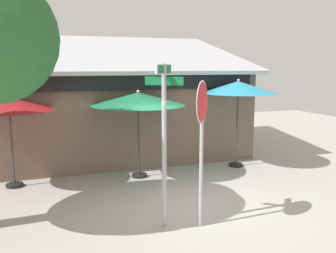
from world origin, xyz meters
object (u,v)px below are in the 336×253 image
(street_sign_post, at_px, (164,132))
(stop_sign, at_px, (202,125))
(patio_umbrella_crimson_left, at_px, (9,105))
(patio_umbrella_forest_green_center, at_px, (138,99))
(patio_umbrella_teal_right, at_px, (238,88))

(street_sign_post, relative_size, stop_sign, 1.11)
(street_sign_post, bearing_deg, patio_umbrella_crimson_left, 129.61)
(patio_umbrella_crimson_left, distance_m, patio_umbrella_forest_green_center, 3.34)
(stop_sign, height_order, patio_umbrella_crimson_left, stop_sign)
(street_sign_post, xyz_separation_m, patio_umbrella_crimson_left, (-2.97, 3.59, 0.26))
(stop_sign, bearing_deg, patio_umbrella_teal_right, 51.84)
(patio_umbrella_teal_right, bearing_deg, patio_umbrella_crimson_left, 178.66)
(street_sign_post, distance_m, stop_sign, 0.73)
(street_sign_post, height_order, stop_sign, street_sign_post)
(patio_umbrella_forest_green_center, height_order, patio_umbrella_teal_right, patio_umbrella_teal_right)
(stop_sign, relative_size, patio_umbrella_forest_green_center, 1.09)
(patio_umbrella_crimson_left, height_order, patio_umbrella_teal_right, patio_umbrella_teal_right)
(patio_umbrella_forest_green_center, distance_m, patio_umbrella_teal_right, 3.20)
(patio_umbrella_crimson_left, bearing_deg, street_sign_post, -50.39)
(street_sign_post, bearing_deg, patio_umbrella_teal_right, 44.03)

